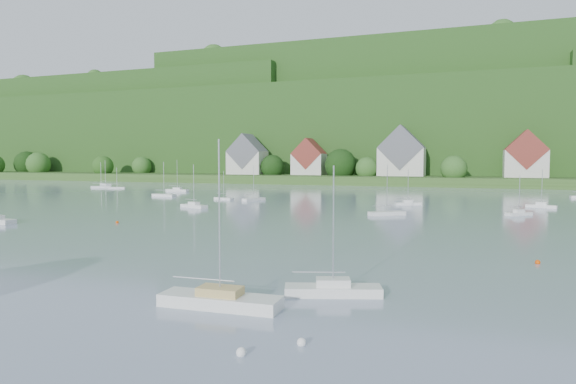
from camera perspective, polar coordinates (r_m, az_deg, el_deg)
The scene contains 13 objects.
far_shore_strip at distance 197.23m, azimuth 11.72°, elevation 1.50°, with size 600.00×60.00×3.00m, color #33511E.
forested_ridge at distance 265.49m, azimuth 13.96°, elevation 6.63°, with size 620.00×181.22×69.89m.
village_building_0 at distance 200.01m, azimuth -4.63°, elevation 3.89°, with size 14.00×10.40×16.00m.
village_building_1 at distance 192.95m, azimuth 2.41°, elevation 3.68°, with size 12.00×9.36×14.00m.
village_building_2 at distance 184.54m, azimuth 12.77°, elevation 4.06°, with size 16.00×11.44×18.00m.
village_building_3 at distance 181.98m, azimuth 25.31°, elevation 3.54°, with size 13.00×10.40×15.50m.
near_sailboat_2 at distance 30.95m, azimuth -7.71°, elevation -11.95°, with size 7.50×2.39×10.02m.
near_sailboat_3 at distance 33.37m, azimuth 5.12°, elevation -10.86°, with size 6.49×3.62×8.44m.
mooring_buoy_1 at distance 23.93m, azimuth -5.33°, elevation -17.96°, with size 0.48×0.48×0.48m, color white.
mooring_buoy_2 at distance 47.95m, azimuth 26.45°, elevation -7.30°, with size 0.44×0.44×0.44m, color #EC4A03.
mooring_buoy_3 at distance 73.81m, azimuth -18.80°, elevation -3.36°, with size 0.42×0.42×0.42m, color #EC4A03.
mooring_buoy_4 at distance 25.01m, azimuth 1.55°, elevation -16.97°, with size 0.46×0.46×0.46m, color white.
far_sailboat_cluster at distance 114.97m, azimuth 9.09°, elevation -0.56°, with size 194.74×68.90×8.71m.
Camera 1 is at (27.63, 4.86, 8.83)m, focal length 31.36 mm.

